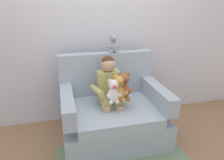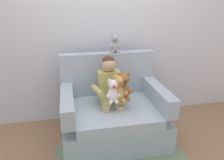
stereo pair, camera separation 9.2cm
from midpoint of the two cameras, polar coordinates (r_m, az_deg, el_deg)
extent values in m
plane|color=#936D4C|center=(2.89, 1.35, -14.71)|extent=(8.00, 8.00, 0.00)
cube|color=silver|center=(3.04, -1.36, 13.57)|extent=(6.00, 0.10, 2.60)
cube|color=#9EADBC|center=(2.80, 1.38, -11.91)|extent=(1.23, 0.93, 0.34)
cube|color=#A6B6C6|center=(2.62, 1.77, -8.52)|extent=(0.95, 0.79, 0.12)
cube|color=#9EADBC|center=(2.90, -0.27, 1.77)|extent=(1.23, 0.14, 0.56)
cube|color=#9EADBC|center=(2.49, -10.52, -6.22)|extent=(0.14, 0.79, 0.22)
cube|color=#9EADBC|center=(2.71, 13.06, -4.06)|extent=(0.14, 0.79, 0.22)
cube|color=tan|center=(2.68, 0.15, -1.10)|extent=(0.26, 0.16, 0.34)
sphere|color=tan|center=(2.60, 0.16, 4.04)|extent=(0.17, 0.17, 0.17)
sphere|color=#472D19|center=(2.60, 0.11, 4.64)|extent=(0.16, 0.16, 0.16)
cylinder|color=tan|center=(2.62, -0.99, -5.72)|extent=(0.11, 0.26, 0.11)
cylinder|color=tan|center=(2.58, -0.42, -9.96)|extent=(0.09, 0.09, 0.30)
cylinder|color=tan|center=(2.65, 2.43, -5.40)|extent=(0.11, 0.26, 0.11)
cylinder|color=tan|center=(2.61, 3.07, -9.58)|extent=(0.09, 0.09, 0.30)
cylinder|color=tan|center=(2.55, -2.81, -2.76)|extent=(0.13, 0.27, 0.07)
cylinder|color=tan|center=(2.62, 4.12, -2.19)|extent=(0.13, 0.27, 0.07)
ellipsoid|color=white|center=(2.46, 1.33, -3.92)|extent=(0.13, 0.11, 0.17)
sphere|color=white|center=(2.40, 1.41, -1.21)|extent=(0.11, 0.11, 0.11)
sphere|color=#DB333D|center=(2.36, 1.68, -1.84)|extent=(0.04, 0.04, 0.04)
sphere|color=white|center=(2.38, 0.48, -0.25)|extent=(0.04, 0.04, 0.04)
sphere|color=white|center=(2.42, 0.07, -4.18)|extent=(0.04, 0.04, 0.04)
sphere|color=white|center=(2.44, 0.75, -5.82)|extent=(0.05, 0.05, 0.05)
sphere|color=white|center=(2.40, 2.29, -0.11)|extent=(0.04, 0.04, 0.04)
sphere|color=white|center=(2.44, 2.93, -3.93)|extent=(0.04, 0.04, 0.04)
sphere|color=white|center=(2.45, 2.40, -5.67)|extent=(0.05, 0.05, 0.05)
ellipsoid|color=brown|center=(2.52, 3.92, -2.96)|extent=(0.16, 0.13, 0.21)
sphere|color=brown|center=(2.45, 4.09, 0.27)|extent=(0.13, 0.13, 0.13)
sphere|color=#4C2D19|center=(2.40, 4.47, -0.44)|extent=(0.05, 0.05, 0.05)
sphere|color=brown|center=(2.42, 3.02, 1.43)|extent=(0.05, 0.05, 0.05)
sphere|color=brown|center=(2.46, 2.49, -3.25)|extent=(0.05, 0.05, 0.05)
sphere|color=brown|center=(2.48, 3.28, -5.20)|extent=(0.06, 0.06, 0.06)
sphere|color=brown|center=(2.45, 5.14, 1.57)|extent=(0.05, 0.05, 0.05)
sphere|color=brown|center=(2.50, 5.83, -2.96)|extent=(0.05, 0.05, 0.05)
sphere|color=brown|center=(2.51, 5.20, -5.01)|extent=(0.06, 0.06, 0.06)
ellipsoid|color=gold|center=(2.49, 2.87, -3.33)|extent=(0.15, 0.13, 0.19)
sphere|color=gold|center=(2.42, 3.00, -0.27)|extent=(0.13, 0.13, 0.13)
sphere|color=brown|center=(2.38, 3.34, -0.96)|extent=(0.05, 0.05, 0.05)
sphere|color=gold|center=(2.40, 1.97, 0.83)|extent=(0.05, 0.05, 0.05)
sphere|color=gold|center=(2.44, 1.48, -3.62)|extent=(0.05, 0.05, 0.05)
sphere|color=gold|center=(2.46, 2.24, -5.47)|extent=(0.06, 0.06, 0.06)
sphere|color=gold|center=(2.42, 3.99, 0.97)|extent=(0.05, 0.05, 0.05)
sphere|color=gold|center=(2.47, 4.67, -3.33)|extent=(0.05, 0.05, 0.05)
sphere|color=gold|center=(2.48, 4.08, -5.29)|extent=(0.06, 0.06, 0.06)
ellipsoid|color=#9E9EA3|center=(2.83, 1.65, 8.66)|extent=(0.11, 0.09, 0.14)
sphere|color=#9E9EA3|center=(2.80, 1.72, 10.77)|extent=(0.09, 0.09, 0.09)
sphere|color=slate|center=(2.76, 1.92, 10.49)|extent=(0.03, 0.03, 0.03)
sphere|color=#9E9EA3|center=(2.79, 1.05, 11.51)|extent=(0.04, 0.04, 0.04)
sphere|color=#9E9EA3|center=(2.79, 0.75, 8.65)|extent=(0.04, 0.04, 0.04)
sphere|color=#9E9EA3|center=(2.79, 1.24, 7.42)|extent=(0.04, 0.04, 0.04)
sphere|color=#9E9EA3|center=(2.80, 2.35, 11.55)|extent=(0.04, 0.04, 0.04)
sphere|color=#9E9EA3|center=(2.81, 2.81, 8.73)|extent=(0.04, 0.04, 0.04)
sphere|color=#9E9EA3|center=(2.81, 2.43, 7.47)|extent=(0.04, 0.04, 0.04)
camera|label=1|loc=(0.05, -88.93, 0.40)|focal=35.10mm
camera|label=2|loc=(0.05, 91.07, -0.40)|focal=35.10mm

